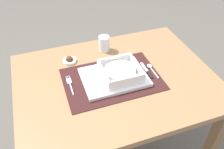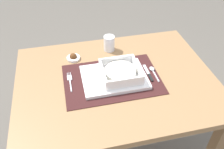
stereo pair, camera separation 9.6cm
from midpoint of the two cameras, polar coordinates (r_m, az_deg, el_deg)
The scene contains 9 objects.
dining_table at distance 1.21m, azimuth -1.36°, elevation -4.84°, with size 0.94×0.71×0.73m.
placemat at distance 1.13m, azimuth -2.41°, elevation -1.18°, with size 0.45×0.31×0.00m, color #381919.
serving_plate at distance 1.13m, azimuth -1.92°, elevation -0.75°, with size 0.30×0.22×0.02m, color white.
porridge_bowl at distance 1.11m, azimuth -0.49°, elevation 0.54°, with size 0.17×0.17×0.05m.
fork at distance 1.13m, azimuth -12.40°, elevation -2.17°, with size 0.02×0.13×0.00m.
spoon at distance 1.20m, azimuth 6.91°, elevation 1.60°, with size 0.02×0.11×0.01m.
butter_knife at distance 1.18m, azimuth 6.05°, elevation 0.70°, with size 0.01×0.13×0.01m.
drinking_glass at distance 1.30m, azimuth -4.01°, elevation 7.15°, with size 0.06×0.06×0.08m.
condiment_saucer at distance 1.26m, azimuth -12.21°, elevation 3.27°, with size 0.07×0.07×0.04m.
Camera 1 is at (-0.30, -0.80, 1.48)m, focal length 38.49 mm.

